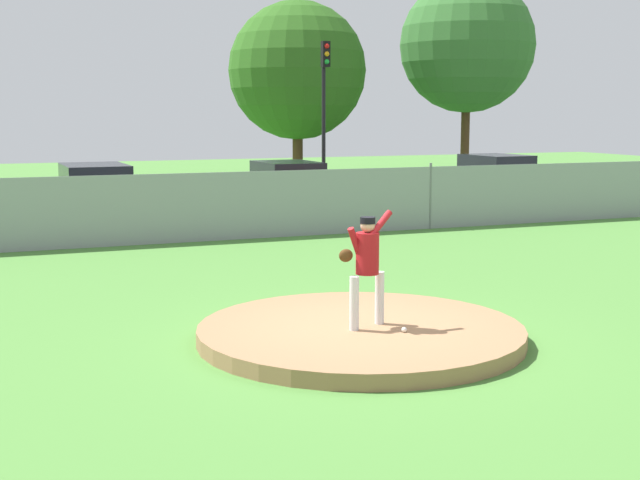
# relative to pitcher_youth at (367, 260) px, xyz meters

# --- Properties ---
(ground_plane) EXTENTS (80.00, 80.00, 0.00)m
(ground_plane) POSITION_rel_pitcher_youth_xyz_m (-0.04, 6.10, -1.16)
(ground_plane) COLOR #4C8438
(asphalt_strip) EXTENTS (44.00, 7.00, 0.01)m
(asphalt_strip) POSITION_rel_pitcher_youth_xyz_m (-0.04, 14.60, -1.16)
(asphalt_strip) COLOR #2B2B2D
(asphalt_strip) RESTS_ON ground_plane
(pitchers_mound) EXTENTS (4.56, 4.56, 0.22)m
(pitchers_mound) POSITION_rel_pitcher_youth_xyz_m (-0.04, 0.10, -1.05)
(pitchers_mound) COLOR #99704C
(pitchers_mound) RESTS_ON ground_plane
(pitcher_youth) EXTENTS (0.81, 0.33, 1.61)m
(pitcher_youth) POSITION_rel_pitcher_youth_xyz_m (0.00, 0.00, 0.00)
(pitcher_youth) COLOR silver
(pitcher_youth) RESTS_ON pitchers_mound
(baseball) EXTENTS (0.07, 0.07, 0.07)m
(baseball) POSITION_rel_pitcher_youth_xyz_m (0.35, -0.46, -0.91)
(baseball) COLOR white
(baseball) RESTS_ON pitchers_mound
(chainlink_fence) EXTENTS (33.09, 0.07, 1.80)m
(chainlink_fence) POSITION_rel_pitcher_youth_xyz_m (-0.04, 10.10, -0.31)
(chainlink_fence) COLOR gray
(chainlink_fence) RESTS_ON ground_plane
(parked_car_slate) EXTENTS (2.00, 4.76, 1.68)m
(parked_car_slate) POSITION_rel_pitcher_youth_xyz_m (-1.75, 14.77, -0.35)
(parked_car_slate) COLOR slate
(parked_car_slate) RESTS_ON ground_plane
(parked_car_white) EXTENTS (2.10, 4.16, 1.72)m
(parked_car_white) POSITION_rel_pitcher_youth_xyz_m (11.56, 14.57, -0.35)
(parked_car_white) COLOR silver
(parked_car_white) RESTS_ON ground_plane
(parked_car_red) EXTENTS (1.99, 4.21, 1.64)m
(parked_car_red) POSITION_rel_pitcher_youth_xyz_m (4.06, 14.64, -0.38)
(parked_car_red) COLOR #A81919
(parked_car_red) RESTS_ON ground_plane
(traffic_cone_orange) EXTENTS (0.40, 0.40, 0.55)m
(traffic_cone_orange) POSITION_rel_pitcher_youth_xyz_m (0.46, 15.72, -0.90)
(traffic_cone_orange) COLOR orange
(traffic_cone_orange) RESTS_ON asphalt_strip
(traffic_light_far) EXTENTS (0.28, 0.46, 5.64)m
(traffic_light_far) POSITION_rel_pitcher_youth_xyz_m (6.84, 18.48, 2.64)
(traffic_light_far) COLOR black
(traffic_light_far) RESTS_ON ground_plane
(tree_tall_centre) EXTENTS (5.77, 5.77, 7.76)m
(tree_tall_centre) POSITION_rel_pitcher_youth_xyz_m (7.84, 24.01, 3.71)
(tree_tall_centre) COLOR #4C331E
(tree_tall_centre) RESTS_ON ground_plane
(tree_broad_right) EXTENTS (5.77, 5.77, 8.89)m
(tree_broad_right) POSITION_rel_pitcher_youth_xyz_m (14.95, 22.24, 4.83)
(tree_broad_right) COLOR #4C331E
(tree_broad_right) RESTS_ON ground_plane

